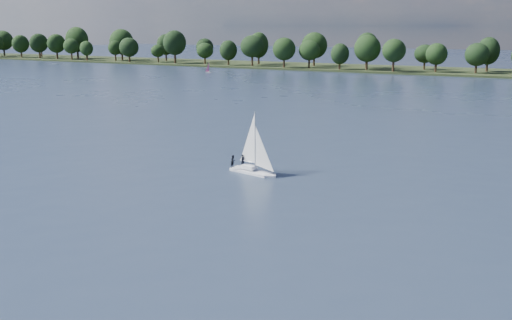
{
  "coord_description": "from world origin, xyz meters",
  "views": [
    {
      "loc": [
        39.73,
        -25.24,
        17.92
      ],
      "look_at": [
        9.69,
        32.83,
        2.5
      ],
      "focal_mm": 40.0,
      "sensor_mm": 36.0,
      "label": 1
    }
  ],
  "objects": [
    {
      "name": "pontoon",
      "position": [
        -176.92,
        195.69,
        0.0
      ],
      "size": [
        4.33,
        2.79,
        0.5
      ],
      "primitive_type": "cube",
      "rotation": [
        0.0,
        0.0,
        -0.21
      ],
      "color": "slate",
      "rests_on": "ground"
    },
    {
      "name": "sailboat",
      "position": [
        7.52,
        35.66,
        2.29
      ],
      "size": [
        6.46,
        3.09,
        8.2
      ],
      "rotation": [
        0.0,
        0.0,
        -0.23
      ],
      "color": "white",
      "rests_on": "ground"
    },
    {
      "name": "ground",
      "position": [
        0.0,
        100.0,
        0.0
      ],
      "size": [
        700.0,
        700.0,
        0.0
      ],
      "primitive_type": "plane",
      "color": "#233342",
      "rests_on": "ground"
    },
    {
      "name": "treeline",
      "position": [
        -6.61,
        207.65,
        8.04
      ],
      "size": [
        562.42,
        73.74,
        18.72
      ],
      "color": "black",
      "rests_on": "ground"
    },
    {
      "name": "far_shore",
      "position": [
        0.0,
        212.0,
        0.0
      ],
      "size": [
        660.0,
        40.0,
        1.5
      ],
      "primitive_type": "cube",
      "color": "black",
      "rests_on": "ground"
    },
    {
      "name": "dinghy_pink",
      "position": [
        -79.62,
        165.59,
        1.02
      ],
      "size": [
        2.89,
        2.24,
        4.34
      ],
      "rotation": [
        0.0,
        0.0,
        0.5
      ],
      "color": "silver",
      "rests_on": "ground"
    }
  ]
}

